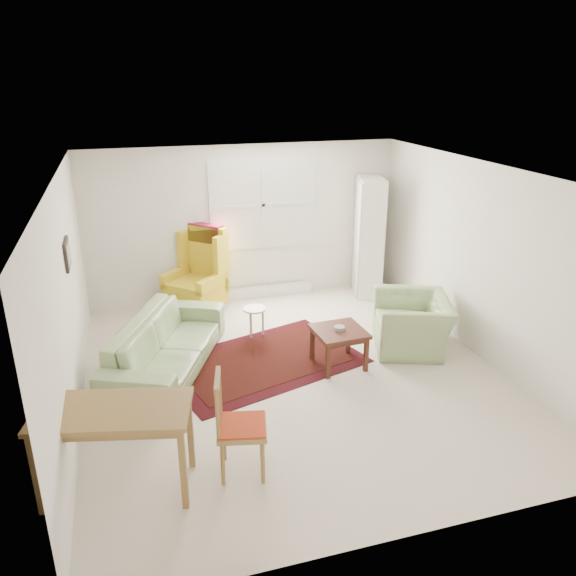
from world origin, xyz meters
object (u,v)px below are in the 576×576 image
object	(u,v)px
armchair	(413,318)
stool	(255,322)
coffee_table	(339,347)
desk_chair	(242,425)
sofa	(166,335)
desk	(117,449)
wingback_chair	(194,271)
cabinet	(369,237)

from	to	relation	value
armchair	stool	world-z (taller)	armchair
coffee_table	desk_chair	distance (m)	2.33
sofa	desk_chair	bearing A→B (deg)	-142.55
desk_chair	desk	bearing A→B (deg)	98.06
wingback_chair	desk_chair	size ratio (longest dim) A/B	1.31
desk_chair	sofa	bearing A→B (deg)	25.09
sofa	desk_chair	size ratio (longest dim) A/B	2.26
coffee_table	stool	distance (m)	1.41
cabinet	desk	size ratio (longest dim) A/B	1.48
desk_chair	armchair	bearing A→B (deg)	-43.33
desk	armchair	bearing A→B (deg)	24.87
armchair	desk_chair	distance (m)	3.32
wingback_chair	desk	size ratio (longest dim) A/B	1.01
armchair	wingback_chair	distance (m)	3.36
cabinet	desk	world-z (taller)	cabinet
armchair	wingback_chair	world-z (taller)	wingback_chair
coffee_table	stool	xyz separation A→B (m)	(-0.82, 1.15, -0.04)
armchair	coffee_table	world-z (taller)	armchair
stool	sofa	bearing A→B (deg)	-153.94
wingback_chair	coffee_table	distance (m)	2.75
desk_chair	wingback_chair	bearing A→B (deg)	10.91
stool	cabinet	bearing A→B (deg)	26.66
sofa	coffee_table	size ratio (longest dim) A/B	3.73
sofa	armchair	xyz separation A→B (m)	(3.24, -0.32, -0.04)
coffee_table	cabinet	bearing A→B (deg)	58.42
sofa	coffee_table	bearing A→B (deg)	-79.32
armchair	coffee_table	distance (m)	1.17
sofa	coffee_table	distance (m)	2.17
armchair	desk	xyz separation A→B (m)	(-3.85, -1.78, -0.01)
desk	coffee_table	bearing A→B (deg)	30.27
sofa	wingback_chair	size ratio (longest dim) A/B	1.72
wingback_chair	stool	xyz separation A→B (m)	(0.68, -1.11, -0.45)
sofa	desk_chair	xyz separation A→B (m)	(0.49, -2.19, 0.05)
desk	desk_chair	size ratio (longest dim) A/B	1.30
stool	desk	size ratio (longest dim) A/B	0.33
wingback_chair	desk	distance (m)	4.04
armchair	stool	size ratio (longest dim) A/B	2.53
wingback_chair	desk_chair	world-z (taller)	wingback_chair
sofa	cabinet	world-z (taller)	cabinet
coffee_table	cabinet	distance (m)	2.75
cabinet	desk_chair	xyz separation A→B (m)	(-3.00, -3.93, -0.47)
desk_chair	cabinet	bearing A→B (deg)	-24.91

